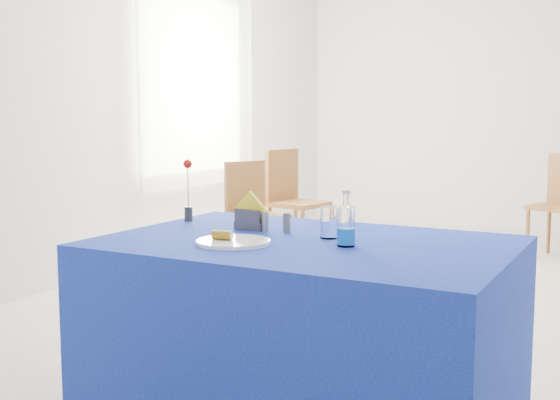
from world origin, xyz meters
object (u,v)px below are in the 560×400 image
object	(u,v)px
chair_win_a	(252,207)
chair_win_b	(291,194)
blue_table	(306,332)
plate	(233,242)
water_bottle	(346,228)

from	to	relation	value
chair_win_a	chair_win_b	bearing A→B (deg)	19.30
blue_table	chair_win_b	world-z (taller)	chair_win_b
plate	blue_table	size ratio (longest dim) A/B	0.18
water_bottle	chair_win_a	bearing A→B (deg)	127.24
plate	chair_win_b	distance (m)	3.61
plate	chair_win_a	bearing A→B (deg)	119.27
water_bottle	chair_win_a	distance (m)	3.14
plate	water_bottle	world-z (taller)	water_bottle
plate	chair_win_b	xyz separation A→B (m)	(-1.46, 3.30, -0.21)
plate	chair_win_a	size ratio (longest dim) A/B	0.32
plate	blue_table	world-z (taller)	plate
plate	water_bottle	size ratio (longest dim) A/B	1.34
plate	blue_table	bearing A→B (deg)	43.52
plate	blue_table	distance (m)	0.49
water_bottle	chair_win_a	size ratio (longest dim) A/B	0.24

